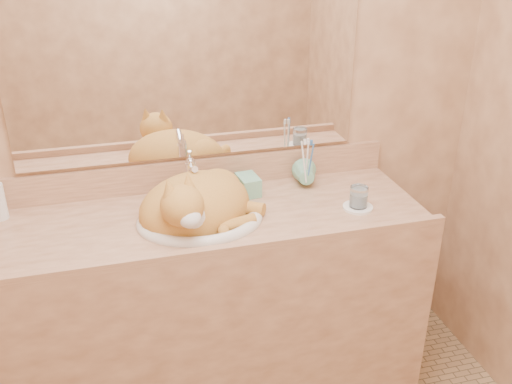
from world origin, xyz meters
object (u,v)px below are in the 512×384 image
object	(u,v)px
cat	(195,202)
toothbrush_cup	(307,179)
vanity_counter	(211,312)
sink_basin	(199,204)
water_glass	(359,197)
soap_dispenser	(253,180)

from	to	relation	value
cat	toothbrush_cup	xyz separation A→B (m)	(0.47, 0.13, -0.03)
vanity_counter	cat	size ratio (longest dim) A/B	3.74
sink_basin	cat	world-z (taller)	cat
cat	water_glass	size ratio (longest dim) A/B	5.48
sink_basin	soap_dispenser	size ratio (longest dim) A/B	2.66
sink_basin	water_glass	distance (m)	0.59
vanity_counter	soap_dispenser	size ratio (longest dim) A/B	9.62
vanity_counter	toothbrush_cup	bearing A→B (deg)	15.92
sink_basin	toothbrush_cup	world-z (taller)	sink_basin
soap_dispenser	water_glass	distance (m)	0.40
vanity_counter	toothbrush_cup	size ratio (longest dim) A/B	15.98
cat	soap_dispenser	size ratio (longest dim) A/B	2.57
soap_dispenser	toothbrush_cup	bearing A→B (deg)	0.26
vanity_counter	cat	distance (m)	0.50
vanity_counter	sink_basin	world-z (taller)	sink_basin
vanity_counter	water_glass	distance (m)	0.74
cat	water_glass	xyz separation A→B (m)	(0.60, -0.07, -0.02)
sink_basin	water_glass	bearing A→B (deg)	-13.22
water_glass	toothbrush_cup	bearing A→B (deg)	123.20
soap_dispenser	water_glass	size ratio (longest dim) A/B	2.13
vanity_counter	water_glass	bearing A→B (deg)	-8.05
cat	toothbrush_cup	world-z (taller)	cat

